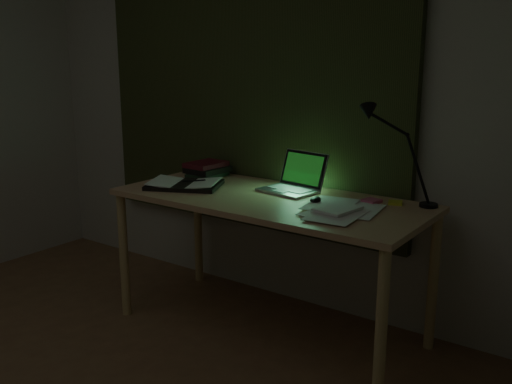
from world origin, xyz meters
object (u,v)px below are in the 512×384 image
at_px(desk_lamp, 432,158).
at_px(loose_papers, 330,208).
at_px(laptop, 288,173).
at_px(open_textbook, 185,184).
at_px(book_stack, 207,169).
at_px(desk, 269,265).

bearing_deg(desk_lamp, loose_papers, -145.16).
bearing_deg(desk_lamp, laptop, -176.01).
distance_m(laptop, open_textbook, 0.60).
relative_size(book_stack, loose_papers, 0.64).
relative_size(desk, laptop, 4.96).
relative_size(book_stack, desk_lamp, 0.49).
height_order(open_textbook, desk_lamp, desk_lamp).
distance_m(desk, laptop, 0.52).
height_order(open_textbook, loose_papers, open_textbook).
height_order(open_textbook, book_stack, book_stack).
relative_size(desk, desk_lamp, 3.45).
height_order(laptop, open_textbook, laptop).
xyz_separation_m(open_textbook, loose_papers, (0.92, 0.05, -0.01)).
height_order(laptop, desk_lamp, desk_lamp).
distance_m(laptop, book_stack, 0.64).
xyz_separation_m(book_stack, loose_papers, (1.00, -0.25, -0.04)).
height_order(desk, open_textbook, open_textbook).
distance_m(book_stack, loose_papers, 1.03).
bearing_deg(book_stack, desk_lamp, 3.45).
xyz_separation_m(open_textbook, desk_lamp, (1.29, 0.38, 0.23)).
bearing_deg(desk, book_stack, 160.97).
bearing_deg(open_textbook, laptop, -1.90).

